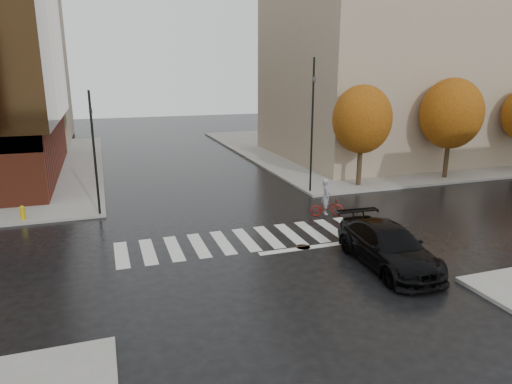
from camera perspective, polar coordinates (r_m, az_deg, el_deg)
ground at (r=20.54m, az=-0.82°, el=-6.45°), size 120.00×120.00×0.00m
sidewalk_ne at (r=48.10m, az=15.53°, el=5.55°), size 30.00×30.00×0.15m
crosswalk at (r=20.98m, az=-1.24°, el=-5.97°), size 12.00×3.00×0.01m
building_ne_tan at (r=42.01m, az=14.87°, el=16.75°), size 16.00×16.00×18.00m
tree_ne_a at (r=30.27m, az=13.12°, el=8.82°), size 3.80×3.80×6.50m
tree_ne_b at (r=34.45m, az=23.22°, el=8.99°), size 4.20×4.20×6.89m
sedan at (r=18.78m, az=16.19°, el=-6.53°), size 2.54×5.66×1.61m
cyclist at (r=24.39m, az=8.80°, el=-1.41°), size 1.89×0.99×2.04m
traffic_light_nw at (r=24.78m, az=-19.62°, el=5.31°), size 0.19×0.16×6.41m
traffic_light_ne at (r=28.12m, az=7.07°, el=9.47°), size 0.23×0.25×8.10m
fire_hydrant at (r=25.97m, az=-27.17°, el=-2.23°), size 0.26×0.26×0.74m
manhole at (r=20.23m, az=5.90°, el=-6.86°), size 0.65×0.65×0.01m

